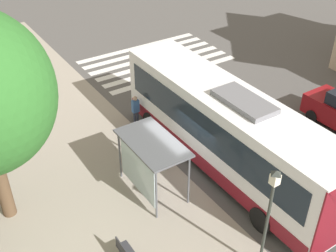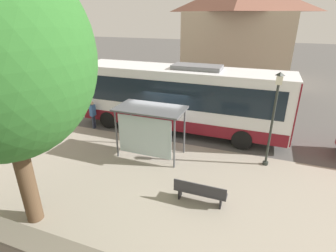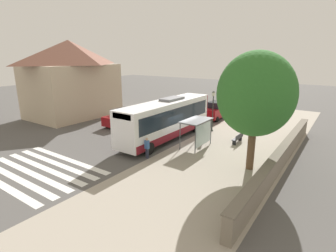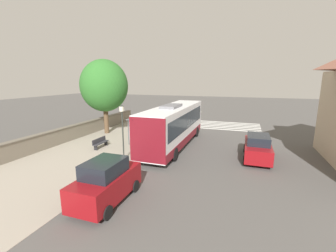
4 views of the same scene
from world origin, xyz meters
TOP-DOWN VIEW (x-y plane):
  - ground_plane at (0.00, 0.00)m, footprint 120.00×120.00m
  - sidewalk_plaza at (-4.50, 0.00)m, footprint 9.00×44.00m
  - crosswalk_stripes at (5.00, 10.36)m, footprint 9.00×5.25m
  - stone_wall at (-8.55, 0.00)m, footprint 0.60×20.00m
  - background_building at (17.15, -1.60)m, footprint 8.01×10.68m
  - bus at (1.69, -0.43)m, footprint 2.61×11.59m
  - bus_shelter at (-1.76, -0.04)m, footprint 1.74×3.11m
  - pedestrian at (0.13, 4.41)m, footprint 0.34×0.22m
  - bench at (-4.23, -3.07)m, footprint 0.40×1.86m
  - street_lamp_near at (-0.68, -5.20)m, footprint 0.28×0.28m
  - shade_tree at (-6.87, 1.80)m, footprint 5.01×5.01m
  - parked_car_behind_bus at (1.40, -10.40)m, footprint 1.90×3.97m
  - parked_car_far_lane at (8.58, -1.61)m, footprint 1.92×4.49m

SIDE VIEW (x-z plane):
  - ground_plane at x=0.00m, z-range 0.00..0.00m
  - crosswalk_stripes at x=5.00m, z-range 0.00..0.01m
  - sidewalk_plaza at x=-4.50m, z-range 0.00..0.02m
  - bench at x=-4.23m, z-range 0.04..0.92m
  - stone_wall at x=-8.55m, z-range 0.01..1.44m
  - parked_car_far_lane at x=8.58m, z-range -0.02..1.85m
  - pedestrian at x=0.13m, z-range 0.14..1.80m
  - parked_car_behind_bus at x=1.40m, z-range -0.04..2.09m
  - bus at x=1.69m, z-range 0.06..3.86m
  - bus_shelter at x=-1.76m, z-range 0.80..3.18m
  - street_lamp_near at x=-0.68m, z-range 0.39..4.56m
  - background_building at x=17.15m, z-range 0.14..9.55m
  - shade_tree at x=-6.87m, z-range 1.20..9.17m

